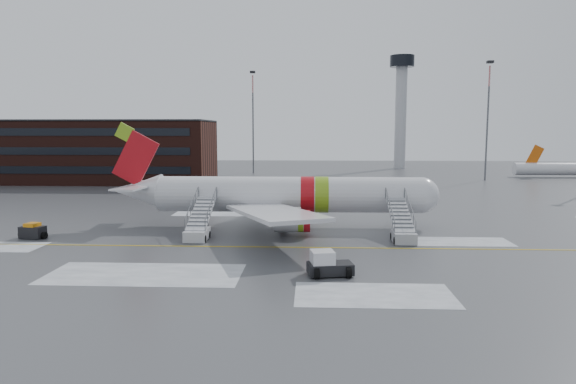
{
  "coord_description": "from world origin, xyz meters",
  "views": [
    {
      "loc": [
        5.98,
        -45.51,
        10.34
      ],
      "look_at": [
        3.62,
        6.83,
        4.0
      ],
      "focal_mm": 32.0,
      "sensor_mm": 36.0,
      "label": 1
    }
  ],
  "objects_px": {
    "airstair_fwd": "(402,229)",
    "pushback_tug": "(327,264)",
    "airliner": "(280,195)",
    "baggage_tractor": "(33,232)",
    "airstair_aft": "(199,228)"
  },
  "relations": [
    {
      "from": "airstair_fwd",
      "to": "airstair_aft",
      "type": "distance_m",
      "value": 19.29
    },
    {
      "from": "pushback_tug",
      "to": "airliner",
      "type": "bearing_deg",
      "value": 103.67
    },
    {
      "from": "airliner",
      "to": "pushback_tug",
      "type": "distance_m",
      "value": 19.27
    },
    {
      "from": "pushback_tug",
      "to": "baggage_tractor",
      "type": "height_order",
      "value": "pushback_tug"
    },
    {
      "from": "airliner",
      "to": "baggage_tractor",
      "type": "relative_size",
      "value": 11.8
    },
    {
      "from": "airstair_aft",
      "to": "pushback_tug",
      "type": "relative_size",
      "value": 2.24
    },
    {
      "from": "airstair_fwd",
      "to": "pushback_tug",
      "type": "relative_size",
      "value": 2.24
    },
    {
      "from": "baggage_tractor",
      "to": "pushback_tug",
      "type": "bearing_deg",
      "value": -22.33
    },
    {
      "from": "pushback_tug",
      "to": "baggage_tractor",
      "type": "relative_size",
      "value": 1.15
    },
    {
      "from": "airliner",
      "to": "pushback_tug",
      "type": "xyz_separation_m",
      "value": [
        4.51,
        -18.55,
        -2.62
      ]
    },
    {
      "from": "airliner",
      "to": "baggage_tractor",
      "type": "bearing_deg",
      "value": -163.14
    },
    {
      "from": "airstair_aft",
      "to": "pushback_tug",
      "type": "distance_m",
      "value": 16.92
    },
    {
      "from": "baggage_tractor",
      "to": "airstair_aft",
      "type": "bearing_deg",
      "value": 1.98
    },
    {
      "from": "airliner",
      "to": "airstair_aft",
      "type": "relative_size",
      "value": 4.55
    },
    {
      "from": "airstair_fwd",
      "to": "pushback_tug",
      "type": "bearing_deg",
      "value": -121.55
    }
  ]
}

